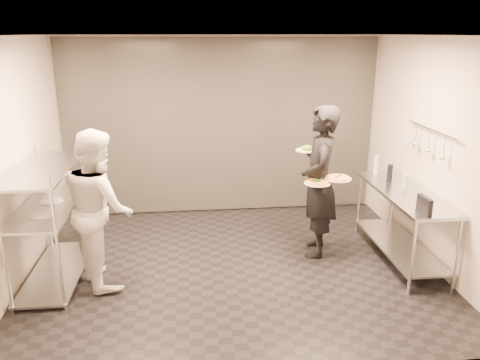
{
  "coord_description": "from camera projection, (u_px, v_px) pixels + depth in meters",
  "views": [
    {
      "loc": [
        -0.48,
        -5.31,
        2.83
      ],
      "look_at": [
        0.1,
        0.13,
        1.1
      ],
      "focal_mm": 35.0,
      "sensor_mm": 36.0,
      "label": 1
    }
  ],
  "objects": [
    {
      "name": "room_shell",
      "position": [
        225.0,
        138.0,
        6.63
      ],
      "size": [
        5.0,
        4.0,
        2.8
      ],
      "color": "black",
      "rests_on": "ground"
    },
    {
      "name": "pass_rack",
      "position": [
        51.0,
        217.0,
        5.48
      ],
      "size": [
        0.6,
        1.6,
        1.5
      ],
      "color": "silver",
      "rests_on": "ground"
    },
    {
      "name": "prep_counter",
      "position": [
        403.0,
        213.0,
        5.97
      ],
      "size": [
        0.6,
        1.8,
        0.92
      ],
      "color": "silver",
      "rests_on": "ground"
    },
    {
      "name": "utensil_rail",
      "position": [
        430.0,
        142.0,
        5.71
      ],
      "size": [
        0.07,
        1.2,
        0.31
      ],
      "color": "silver",
      "rests_on": "room_shell"
    },
    {
      "name": "waiter",
      "position": [
        319.0,
        182.0,
        6.02
      ],
      "size": [
        0.63,
        0.81,
        1.98
      ],
      "primitive_type": "imported",
      "rotation": [
        0.0,
        0.0,
        -1.81
      ],
      "color": "black",
      "rests_on": "ground"
    },
    {
      "name": "chef",
      "position": [
        99.0,
        208.0,
        5.35
      ],
      "size": [
        1.0,
        1.1,
        1.83
      ],
      "primitive_type": "imported",
      "rotation": [
        0.0,
        0.0,
        2.01
      ],
      "color": "silver",
      "rests_on": "ground"
    },
    {
      "name": "pizza_plate_near",
      "position": [
        317.0,
        182.0,
        5.8
      ],
      "size": [
        0.33,
        0.33,
        0.05
      ],
      "color": "silver",
      "rests_on": "waiter"
    },
    {
      "name": "pizza_plate_far",
      "position": [
        338.0,
        178.0,
        5.84
      ],
      "size": [
        0.33,
        0.33,
        0.05
      ],
      "color": "silver",
      "rests_on": "waiter"
    },
    {
      "name": "salad_plate",
      "position": [
        307.0,
        149.0,
        6.22
      ],
      "size": [
        0.3,
        0.3,
        0.07
      ],
      "color": "silver",
      "rests_on": "waiter"
    },
    {
      "name": "pos_monitor",
      "position": [
        424.0,
        205.0,
        5.15
      ],
      "size": [
        0.06,
        0.26,
        0.19
      ],
      "primitive_type": "cube",
      "rotation": [
        0.0,
        0.0,
        0.03
      ],
      "color": "black",
      "rests_on": "prep_counter"
    },
    {
      "name": "bottle_green",
      "position": [
        376.0,
        165.0,
        6.59
      ],
      "size": [
        0.07,
        0.07,
        0.26
      ],
      "primitive_type": "cylinder",
      "color": "gray",
      "rests_on": "prep_counter"
    },
    {
      "name": "bottle_clear",
      "position": [
        405.0,
        182.0,
        5.97
      ],
      "size": [
        0.05,
        0.05,
        0.18
      ],
      "primitive_type": "cylinder",
      "color": "gray",
      "rests_on": "prep_counter"
    },
    {
      "name": "bottle_dark",
      "position": [
        390.0,
        173.0,
        6.22
      ],
      "size": [
        0.07,
        0.07,
        0.24
      ],
      "primitive_type": "cylinder",
      "color": "black",
      "rests_on": "prep_counter"
    }
  ]
}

